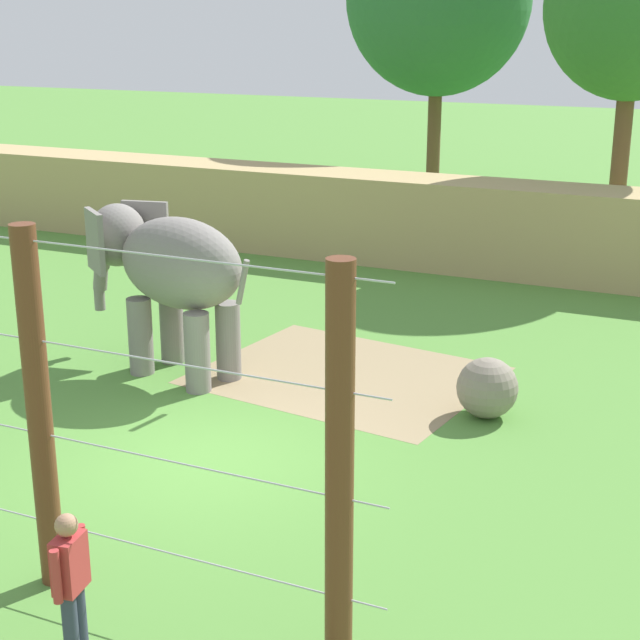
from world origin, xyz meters
The scene contains 8 objects.
ground_plane centered at (0.00, 0.00, 0.00)m, with size 120.00×120.00×0.00m, color #518938.
dirt_patch centered at (0.51, 4.00, 0.00)m, with size 4.82×3.92×0.01m, color #937F5B.
embankment_wall centered at (0.00, 12.32, 1.10)m, with size 36.00×1.80×2.20m, color tan.
elephant centered at (-2.35, 2.89, 1.91)m, with size 3.82×2.02×2.88m.
enrichment_ball centered at (3.26, 3.23, 0.49)m, with size 0.97×0.97×0.97m, color gray.
cable_fence centered at (0.04, -3.40, 2.04)m, with size 8.23×0.27×4.08m.
zookeeper centered at (1.36, -4.54, 0.93)m, with size 0.27×0.58×1.67m.
tree_far_left centered at (3.38, 15.01, 6.28)m, with size 4.36×4.36×8.61m.
Camera 1 is at (6.87, -10.89, 6.07)m, focal length 54.85 mm.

